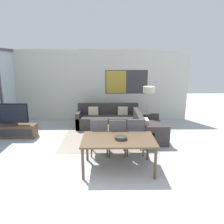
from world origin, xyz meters
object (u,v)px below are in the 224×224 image
Objects in this scene: coffee_table at (108,132)px; dining_chair_right at (135,135)px; television at (10,114)px; dining_chair_centre at (117,136)px; dining_table at (118,141)px; dining_chair_left at (99,135)px; fruit_bowl at (121,138)px; sofa_side at (147,130)px; sofa_main at (108,119)px; tv_console at (12,131)px; floor_lamp at (149,92)px.

coffee_table is 1.33m from dining_chair_right.
television is 1.13× the size of dining_chair_centre.
dining_chair_left is at bearing 122.50° from dining_table.
coffee_table is at bearing 98.96° from fruit_bowl.
sofa_main is at bearing 45.05° from sofa_side.
dining_chair_left is at bearing 176.46° from dining_chair_centre.
tv_console is at bearing 174.87° from coffee_table.
sofa_main is 2.56m from dining_chair_centre.
tv_console is at bearing 147.50° from dining_table.
coffee_table is 1.01× the size of dining_chair_left.
dining_table is at bearing -85.61° from sofa_main.
dining_chair_right is (-0.53, -1.26, 0.28)m from sofa_side.
coffee_table is 1.01× the size of dining_chair_right.
dining_chair_centre is at bearing -77.76° from coffee_table.
dining_chair_left is 2.99m from floor_lamp.
fruit_bowl reaches higher than coffee_table.
dining_chair_right is (0.91, 0.01, 0.00)m from dining_chair_left.
sofa_main is 2.27× the size of coffee_table.
television is 4.31m from sofa_side.
fruit_bowl is (-0.93, -2.03, 0.49)m from sofa_side.
dining_chair_right is at bearing 58.01° from dining_table.
fruit_bowl is 3.38m from floor_lamp.
fruit_bowl is (0.30, -3.26, 0.49)m from sofa_main.
coffee_table is 1.17m from dining_chair_left.
sofa_main is 2.28× the size of dining_chair_centre.
dining_chair_right is 0.90m from fruit_bowl.
dining_chair_left and dining_chair_centre have the same top height.
sofa_side is at bearing -1.50° from television.
fruit_bowl is 0.18× the size of floor_lamp.
dining_table is (0.25, -1.83, 0.39)m from coffee_table.
coffee_table is at bearing 122.70° from dining_chair_right.
dining_chair_right reaches higher than sofa_main.
dining_table is at bearing -57.50° from dining_chair_left.
tv_console is 1.36× the size of television.
dining_chair_right is (0.46, 0.04, 0.00)m from dining_chair_centre.
dining_chair_left reaches higher than coffee_table.
dining_chair_left and dining_chair_right have the same top height.
sofa_main is 8.20× the size of fruit_bowl.
coffee_table is (-1.23, -0.16, -0.01)m from sofa_side.
sofa_main is 1.78m from floor_lamp.
coffee_table is at bearing 79.30° from dining_chair_left.
dining_chair_right reaches higher than tv_console.
fruit_bowl is (0.30, -1.87, 0.50)m from coffee_table.
dining_chair_right is 3.60× the size of fruit_bowl.
tv_console is 4.73m from floor_lamp.
sofa_main is at bearing 95.58° from dining_chair_centre.
sofa_side reaches higher than fruit_bowl.
sofa_side reaches higher than dining_table.
dining_table is 0.87m from dining_chair_right.
sofa_main is 2.28× the size of dining_chair_left.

